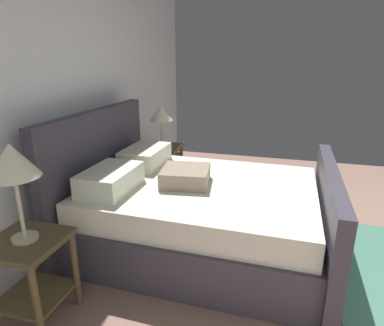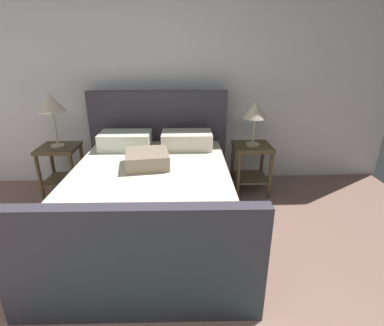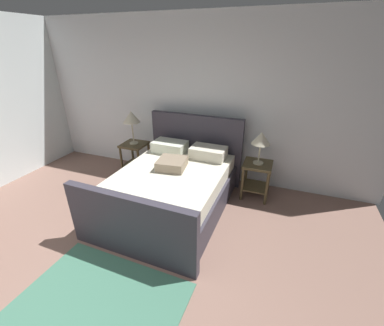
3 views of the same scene
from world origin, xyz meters
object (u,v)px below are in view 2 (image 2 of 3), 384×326
Objects in this scene: nightstand_right at (251,160)px; nightstand_left at (61,162)px; table_lamp_left at (51,104)px; table_lamp_right at (255,111)px; bed at (152,195)px.

nightstand_left is (-2.30, 0.05, 0.00)m from nightstand_right.
nightstand_left is at bearing -63.43° from table_lamp_left.
table_lamp_left is at bearing 178.65° from table_lamp_right.
bed is at bearing -34.99° from nightstand_left.
nightstand_left is (-2.30, 0.05, -0.60)m from table_lamp_right.
nightstand_right is (1.15, 0.75, 0.05)m from bed.
table_lamp_left is (-2.30, 0.05, 0.09)m from table_lamp_right.
nightstand_left is at bearing 178.65° from nightstand_right.
table_lamp_left is (-2.30, 0.05, 0.70)m from nightstand_right.
bed reaches higher than table_lamp_right.
table_lamp_right is (0.00, 0.00, 0.60)m from nightstand_right.
table_lamp_right is at bearing -1.35° from nightstand_left.
table_lamp_right is 2.38m from nightstand_left.
bed is 3.67× the size of nightstand_left.
bed is 1.37m from nightstand_right.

